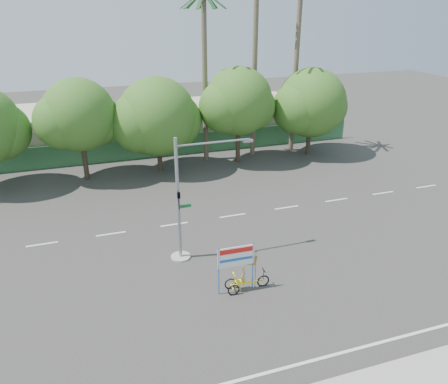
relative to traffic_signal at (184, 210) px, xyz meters
name	(u,v)px	position (x,y,z in m)	size (l,w,h in m)	color
ground	(248,290)	(2.20, -3.98, -2.92)	(120.00, 120.00, 0.00)	#33302D
fence	(164,146)	(2.20, 17.52, -1.92)	(38.00, 0.08, 2.00)	#336B3D
building_left	(48,132)	(-7.80, 22.02, -0.92)	(12.00, 8.00, 4.00)	beige
building_right	(230,119)	(10.20, 22.02, -1.12)	(14.00, 8.00, 3.60)	beige
tree_left	(79,118)	(-4.85, 14.02, 2.14)	(6.66, 5.60, 8.07)	#473828
tree_center	(157,119)	(1.14, 14.02, 1.55)	(7.62, 6.40, 7.85)	#473828
tree_right	(238,104)	(8.15, 14.02, 2.32)	(6.90, 5.80, 8.36)	#473828
tree_far_right	(311,105)	(15.15, 14.02, 1.73)	(7.38, 6.20, 7.94)	#473828
palm_tall	(255,37)	(10.20, 15.52, 7.55)	(3.73, 3.79, 17.45)	#70604C
palm_mid	(297,49)	(14.20, 15.52, 6.48)	(3.73, 3.79, 15.45)	#70604C
palm_short	(205,59)	(5.70, 15.52, 5.94)	(3.73, 3.79, 14.45)	#70604C
traffic_signal	(184,210)	(0.00, 0.00, 0.00)	(4.72, 1.10, 7.00)	gray
trike_billboard	(241,272)	(1.85, -3.87, -1.85)	(2.71, 0.63, 2.66)	black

